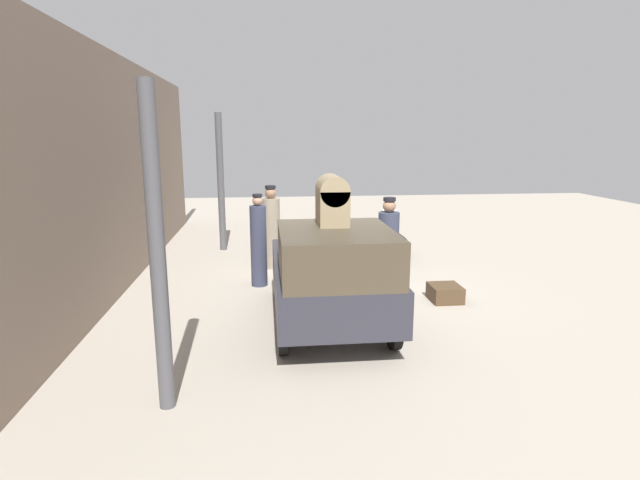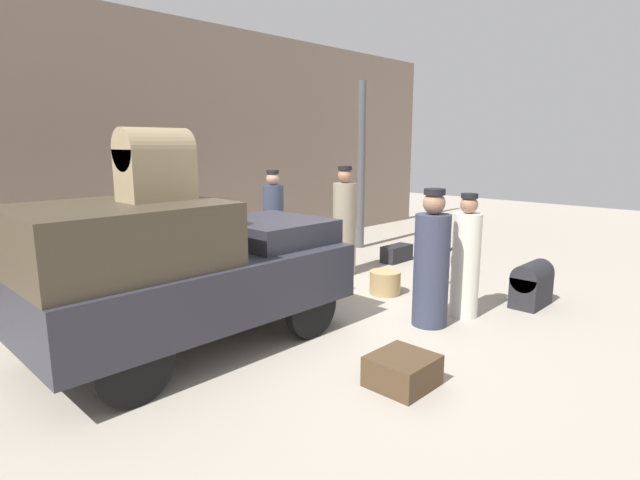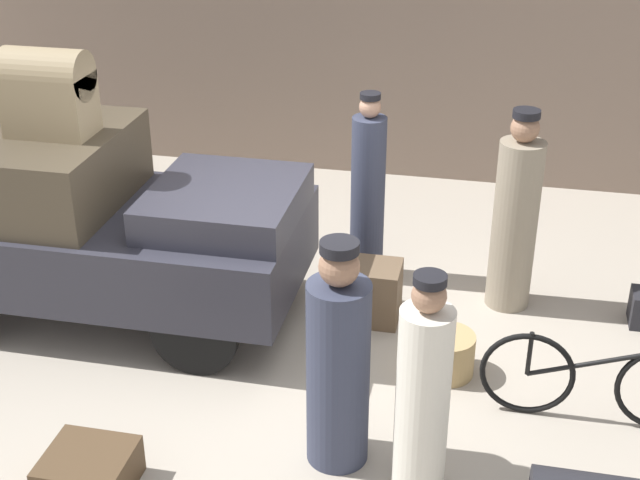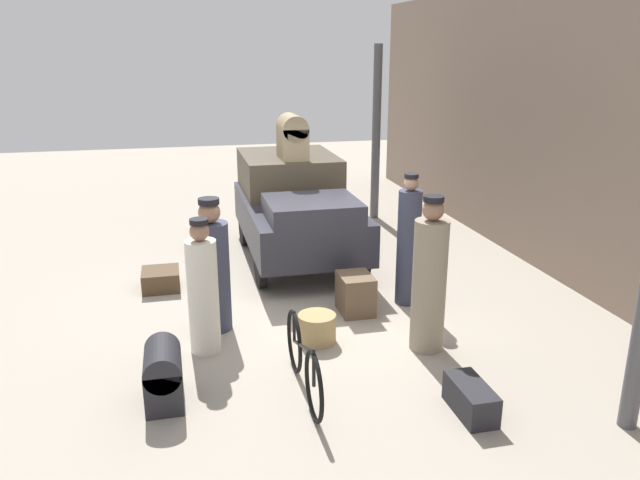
% 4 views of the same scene
% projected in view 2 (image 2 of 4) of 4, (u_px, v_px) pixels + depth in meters
% --- Properties ---
extents(ground_plane, '(30.00, 30.00, 0.00)m').
position_uv_depth(ground_plane, '(320.00, 313.00, 6.74)').
color(ground_plane, '#A89E8E').
extents(station_building_facade, '(16.00, 0.15, 4.50)m').
position_uv_depth(station_building_facade, '(160.00, 143.00, 9.09)').
color(station_building_facade, gray).
rests_on(station_building_facade, ground).
extents(canopy_pillar_right, '(0.17, 0.17, 3.53)m').
position_uv_depth(canopy_pillar_right, '(361.00, 166.00, 10.66)').
color(canopy_pillar_right, '#4C4C51').
rests_on(canopy_pillar_right, ground).
extents(truck, '(3.50, 1.73, 1.68)m').
position_uv_depth(truck, '(179.00, 268.00, 5.39)').
color(truck, black).
rests_on(truck, ground).
extents(bicycle, '(1.69, 0.04, 0.75)m').
position_uv_depth(bicycle, '(447.00, 262.00, 8.04)').
color(bicycle, black).
rests_on(bicycle, ground).
extents(wicker_basket, '(0.47, 0.47, 0.35)m').
position_uv_depth(wicker_basket, '(385.00, 283.00, 7.56)').
color(wicker_basket, tan).
rests_on(wicker_basket, ground).
extents(porter_carrying_trunk, '(0.36, 0.36, 1.63)m').
position_uv_depth(porter_carrying_trunk, '(466.00, 261.00, 6.49)').
color(porter_carrying_trunk, silver).
rests_on(porter_carrying_trunk, ground).
extents(porter_lifting_near_truck, '(0.44, 0.44, 1.72)m').
position_uv_depth(porter_lifting_near_truck, '(431.00, 265.00, 6.16)').
color(porter_lifting_near_truck, '#33384C').
rests_on(porter_lifting_near_truck, ground).
extents(porter_with_bicycle, '(0.40, 0.40, 1.88)m').
position_uv_depth(porter_with_bicycle, '(344.00, 225.00, 8.60)').
color(porter_with_bicycle, gray).
rests_on(porter_with_bicycle, ground).
extents(porter_standing_middle, '(0.32, 0.32, 1.85)m').
position_uv_depth(porter_standing_middle, '(274.00, 234.00, 7.82)').
color(porter_standing_middle, '#33384C').
rests_on(porter_standing_middle, ground).
extents(suitcase_black_upright, '(0.58, 0.54, 0.29)m').
position_uv_depth(suitcase_black_upright, '(402.00, 371.00, 4.70)').
color(suitcase_black_upright, '#4C3823').
rests_on(suitcase_black_upright, ground).
extents(trunk_wicker_pale, '(0.67, 0.31, 0.31)m').
position_uv_depth(trunk_wicker_pale, '(397.00, 253.00, 9.65)').
color(trunk_wicker_pale, '#232328').
rests_on(trunk_wicker_pale, ground).
extents(suitcase_small_leather, '(0.55, 0.44, 0.53)m').
position_uv_depth(suitcase_small_leather, '(317.00, 278.00, 7.50)').
color(suitcase_small_leather, brown).
rests_on(suitcase_small_leather, ground).
extents(trunk_barrel_dark, '(0.65, 0.37, 0.63)m').
position_uv_depth(trunk_barrel_dark, '(532.00, 284.00, 6.98)').
color(trunk_barrel_dark, '#232328').
rests_on(trunk_barrel_dark, ground).
extents(trunk_on_truck_roof, '(0.70, 0.43, 0.73)m').
position_uv_depth(trunk_on_truck_roof, '(156.00, 163.00, 5.04)').
color(trunk_on_truck_roof, '#9E8966').
rests_on(trunk_on_truck_roof, truck).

